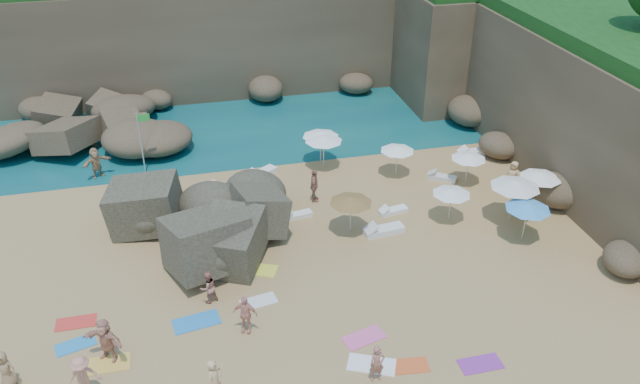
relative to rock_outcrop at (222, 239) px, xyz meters
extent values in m
plane|color=tan|center=(3.09, -2.94, 0.00)|extent=(120.00, 120.00, 0.00)
plane|color=#0C4751|center=(3.09, 27.06, 0.00)|extent=(120.00, 120.00, 0.00)
cube|color=brown|center=(5.09, 22.06, 4.00)|extent=(44.00, 8.00, 8.00)
cube|color=brown|center=(22.09, 5.06, 4.00)|extent=(8.00, 30.00, 8.00)
cube|color=brown|center=(20.09, 17.06, 4.00)|extent=(10.00, 12.00, 8.00)
cylinder|color=white|center=(-13.41, 27.06, 3.00)|extent=(0.10, 0.10, 6.00)
cylinder|color=white|center=(-11.91, 27.06, 3.00)|extent=(0.10, 0.10, 6.00)
cylinder|color=silver|center=(-3.74, 8.02, 1.91)|extent=(0.08, 0.08, 3.82)
cube|color=green|center=(-3.36, 8.02, 3.51)|extent=(0.67, 0.11, 0.43)
cylinder|color=silver|center=(6.75, 6.85, 0.99)|extent=(0.06, 0.06, 1.98)
cone|color=white|center=(6.75, 6.85, 1.93)|extent=(2.22, 2.22, 0.34)
cylinder|color=silver|center=(6.77, 6.16, 1.00)|extent=(0.06, 0.06, 2.00)
cone|color=white|center=(6.77, 6.16, 1.95)|extent=(2.25, 2.25, 0.34)
cylinder|color=silver|center=(14.32, 2.41, 0.89)|extent=(0.05, 0.05, 1.78)
cone|color=white|center=(14.32, 2.41, 1.74)|extent=(2.00, 2.00, 0.30)
cylinder|color=silver|center=(10.72, 4.29, 0.89)|extent=(0.05, 0.05, 1.78)
cone|color=white|center=(10.72, 4.29, 1.74)|extent=(2.00, 2.00, 0.30)
cylinder|color=silver|center=(19.51, 3.84, 1.10)|extent=(0.06, 0.06, 2.21)
cone|color=white|center=(19.51, 3.84, 2.15)|extent=(2.48, 2.48, 0.38)
cylinder|color=silver|center=(11.78, -1.01, 0.89)|extent=(0.05, 0.05, 1.77)
cone|color=white|center=(11.78, -1.01, 1.73)|extent=(1.99, 1.99, 0.30)
cylinder|color=silver|center=(6.45, -0.88, 0.98)|extent=(0.06, 0.06, 1.95)
cone|color=red|center=(6.45, -0.88, 1.90)|extent=(2.19, 2.19, 0.33)
cylinder|color=silver|center=(16.92, -0.80, 0.98)|extent=(0.06, 0.06, 1.97)
cone|color=white|center=(16.92, -0.80, 1.92)|extent=(2.21, 2.21, 0.34)
cylinder|color=silver|center=(14.66, -3.49, 0.99)|extent=(0.06, 0.06, 1.99)
cone|color=#429AE1|center=(14.66, -3.49, 1.94)|extent=(2.23, 2.23, 0.34)
cylinder|color=silver|center=(14.87, -1.78, 1.13)|extent=(0.07, 0.07, 2.26)
cone|color=white|center=(14.87, -1.78, 2.21)|extent=(2.54, 2.54, 0.39)
cube|color=white|center=(2.95, 5.99, 0.15)|extent=(2.01, 1.65, 0.31)
cube|color=white|center=(4.13, 1.08, 0.12)|extent=(1.59, 0.72, 0.24)
cube|color=white|center=(16.27, 5.66, 0.15)|extent=(1.92, 0.70, 0.30)
cube|color=white|center=(9.18, 0.31, 0.12)|extent=(1.65, 0.80, 0.25)
cube|color=silver|center=(13.16, 3.13, 0.13)|extent=(1.70, 1.42, 0.26)
cube|color=silver|center=(8.09, -1.40, 0.16)|extent=(2.13, 0.90, 0.32)
cube|color=#2381BB|center=(-6.41, -6.09, 0.01)|extent=(1.70, 1.18, 0.03)
cube|color=gold|center=(-5.21, -7.47, 0.02)|extent=(1.89, 0.95, 0.03)
cube|color=silver|center=(1.10, -5.18, 0.01)|extent=(1.69, 1.06, 0.03)
cube|color=#8A2D93|center=(8.87, -10.79, 0.01)|extent=(1.67, 0.84, 0.03)
cube|color=red|center=(-6.52, -4.75, 0.01)|extent=(1.64, 0.83, 0.03)
cube|color=#237BBF|center=(-1.63, -5.86, 0.02)|extent=(2.06, 1.26, 0.03)
cube|color=#E65991|center=(4.92, -8.37, 0.02)|extent=(1.88, 1.28, 0.03)
cube|color=#DD5622|center=(6.11, -10.24, 0.01)|extent=(1.67, 0.97, 0.03)
cube|color=green|center=(-1.44, 0.73, 0.02)|extent=(1.88, 0.99, 0.03)
cube|color=yellow|center=(1.36, -2.92, 0.02)|extent=(2.06, 1.58, 0.03)
cube|color=white|center=(4.78, -9.85, 0.02)|extent=(2.05, 1.59, 0.03)
imported|color=tan|center=(-1.17, -10.20, 0.97)|extent=(0.80, 0.84, 1.93)
imported|color=#B36D59|center=(-0.97, -4.67, 0.79)|extent=(0.95, 0.86, 1.58)
imported|color=#F9B68D|center=(0.00, 3.22, 0.82)|extent=(1.10, 0.56, 1.63)
imported|color=#A86F54|center=(5.36, 2.51, 0.96)|extent=(0.79, 1.21, 1.92)
imported|color=#E3B477|center=(16.56, 1.22, 0.86)|extent=(0.84, 0.95, 1.72)
imported|color=tan|center=(-6.43, 8.13, 0.94)|extent=(1.75, 1.30, 1.87)
imported|color=#E69983|center=(0.33, -6.87, 0.21)|extent=(1.64, 2.01, 0.43)
imported|color=#9B744D|center=(-8.56, -7.72, 0.21)|extent=(1.10, 1.71, 0.42)
imported|color=tan|center=(-5.05, -7.17, 0.25)|extent=(2.52, 2.55, 0.50)
imported|color=#A56352|center=(4.72, -10.58, 0.19)|extent=(0.57, 1.57, 0.38)
camera|label=1|loc=(-1.15, -26.18, 17.91)|focal=35.00mm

